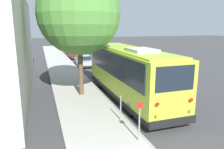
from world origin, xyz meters
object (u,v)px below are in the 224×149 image
Objects in this scene: parked_sedan_gray at (69,50)px; parked_sedan_navy at (65,46)px; street_tree at (78,8)px; shuttle_bus at (128,70)px; sign_post_near at (139,121)px; parked_sedan_maroon at (75,54)px; parked_sedan_black at (63,44)px; parked_sedan_silver at (83,61)px; sign_post_far at (121,108)px.

parked_sedan_navy is (6.87, -0.16, 0.01)m from parked_sedan_gray.
shuttle_bus is at bearing -114.36° from street_tree.
shuttle_bus is 6.05m from sign_post_near.
street_tree reaches higher than sign_post_near.
parked_sedan_gray is 0.53× the size of street_tree.
parked_sedan_maroon is 0.52× the size of street_tree.
parked_sedan_navy is (33.12, 0.39, -1.29)m from shuttle_bus.
sign_post_near is at bearing 174.12° from parked_sedan_maroon.
parked_sedan_navy is 32.33m from street_tree.
sign_post_near is (-45.37, 1.61, 0.41)m from parked_sedan_black.
parked_sedan_gray is 1.04× the size of parked_sedan_navy.
sign_post_near is at bearing -171.16° from street_tree.
sign_post_near is at bearing -178.19° from parked_sedan_gray.
parked_sedan_navy is (20.34, -0.16, -0.02)m from parked_sedan_silver.
parked_sedan_navy is at bearing -2.29° from sign_post_far.
parked_sedan_black is 2.87× the size of sign_post_near.
parked_sedan_black is at bearing -0.16° from shuttle_bus.
shuttle_bus reaches higher than parked_sedan_navy.
parked_sedan_silver reaches higher than parked_sedan_maroon.
parked_sedan_gray is 0.98× the size of parked_sedan_black.
parked_sedan_silver is 16.39m from sign_post_far.
parked_sedan_maroon is 25.54m from sign_post_near.
parked_sedan_maroon is 23.40m from sign_post_far.
parked_sedan_black is at bearing -2.13° from sign_post_far.
parked_sedan_gray is (13.47, 0.00, -0.03)m from parked_sedan_silver.
parked_sedan_maroon is 2.72× the size of sign_post_near.
parked_sedan_black is (19.87, -0.26, 0.01)m from parked_sedan_maroon.
parked_sedan_gray is 3.71× the size of sign_post_far.
shuttle_bus is 12.86m from parked_sedan_silver.
parked_sedan_black is at bearing -3.58° from parked_sedan_maroon.
parked_sedan_maroon is at bearing -3.32° from sign_post_far.
parked_sedan_silver is at bearing -11.82° from street_tree.
parked_sedan_gray is at bearing -2.36° from parked_sedan_maroon.
parked_sedan_maroon reaches higher than parked_sedan_gray.
shuttle_bus reaches higher than parked_sedan_gray.
parked_sedan_navy reaches higher than parked_sedan_gray.
street_tree reaches higher than parked_sedan_gray.
sign_post_far is at bearing -178.35° from parked_sedan_gray.
parked_sedan_silver is 20.34m from parked_sedan_navy.
parked_sedan_navy is 2.70× the size of sign_post_near.
shuttle_bus is 19.86m from parked_sedan_maroon.
sign_post_far is (-43.24, 1.61, 0.18)m from parked_sedan_black.
parked_sedan_black reaches higher than parked_sedan_maroon.
shuttle_bus is 2.45× the size of parked_sedan_silver.
shuttle_bus is 5.14m from street_tree.
shuttle_bus reaches higher than sign_post_near.
street_tree is at bearing 8.84° from sign_post_near.
street_tree is at bearing 169.62° from parked_sedan_maroon.
parked_sedan_maroon is 13.31m from parked_sedan_navy.
parked_sedan_navy is at bearing -3.31° from parked_sedan_maroon.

